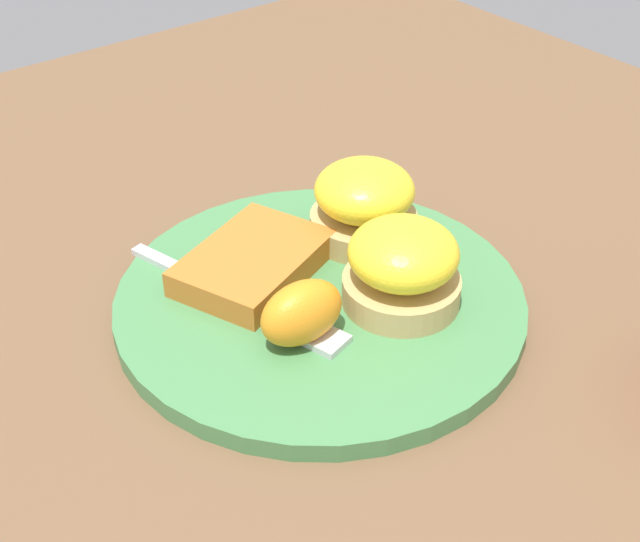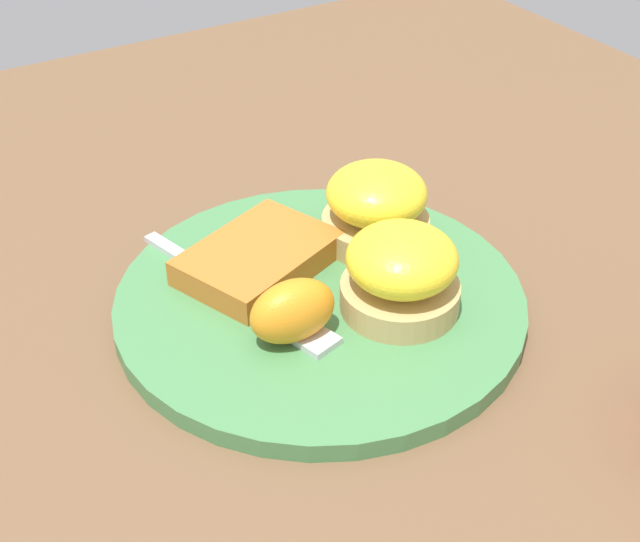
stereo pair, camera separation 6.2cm
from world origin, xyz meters
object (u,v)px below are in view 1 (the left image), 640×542
at_px(sandwich_benedict_right, 364,203).
at_px(hashbrown_patty, 253,262).
at_px(orange_wedge, 302,313).
at_px(fork, 246,302).
at_px(sandwich_benedict_left, 403,266).

relative_size(sandwich_benedict_right, hashbrown_patty, 0.75).
bearing_deg(hashbrown_patty, sandwich_benedict_right, 173.10).
xyz_separation_m(orange_wedge, fork, (0.01, -0.05, -0.02)).
bearing_deg(sandwich_benedict_left, fork, -36.10).
xyz_separation_m(hashbrown_patty, fork, (0.03, 0.03, -0.01)).
relative_size(hashbrown_patty, fork, 0.58).
height_order(sandwich_benedict_right, fork, sandwich_benedict_right).
relative_size(hashbrown_patty, orange_wedge, 1.85).
bearing_deg(sandwich_benedict_left, orange_wedge, -7.42).
height_order(sandwich_benedict_right, orange_wedge, sandwich_benedict_right).
bearing_deg(orange_wedge, hashbrown_patty, -101.91).
xyz_separation_m(sandwich_benedict_left, fork, (0.09, -0.06, -0.03)).
height_order(sandwich_benedict_right, hashbrown_patty, sandwich_benedict_right).
bearing_deg(orange_wedge, sandwich_benedict_left, 172.58).
height_order(sandwich_benedict_left, orange_wedge, sandwich_benedict_left).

